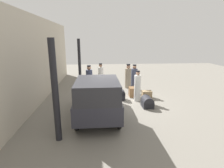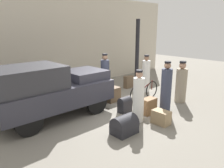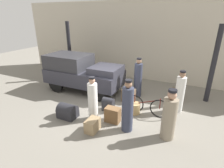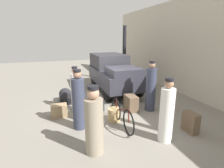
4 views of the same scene
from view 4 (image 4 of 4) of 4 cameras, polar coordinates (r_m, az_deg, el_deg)
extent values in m
plane|color=gray|center=(7.20, -2.04, -7.06)|extent=(30.00, 30.00, 0.00)
cube|color=beige|center=(8.78, 24.63, 10.72)|extent=(16.00, 0.15, 4.50)
cylinder|color=black|center=(10.88, 4.03, 9.63)|extent=(0.21, 0.21, 3.37)
cylinder|color=black|center=(8.18, 8.80, -1.48)|extent=(0.81, 0.12, 0.81)
cylinder|color=black|center=(7.59, -1.91, -2.62)|extent=(0.81, 0.12, 0.81)
cylinder|color=black|center=(10.30, 2.56, 2.13)|extent=(0.81, 0.12, 0.81)
cylinder|color=black|center=(9.84, -6.09, 1.44)|extent=(0.81, 0.12, 0.81)
cube|color=#2D2D38|center=(8.84, 0.67, 2.43)|extent=(3.90, 1.75, 0.70)
cube|color=#2D2D33|center=(9.54, -1.11, 7.64)|extent=(2.14, 1.61, 0.70)
cube|color=#2D2D38|center=(7.58, 3.93, 4.20)|extent=(1.36, 1.37, 0.32)
torus|color=black|center=(5.08, 5.41, -12.43)|extent=(0.75, 0.04, 0.75)
torus|color=black|center=(5.91, 1.40, -8.27)|extent=(0.75, 0.04, 0.75)
cylinder|color=#591914|center=(5.41, 3.27, -8.43)|extent=(1.01, 0.04, 0.40)
cylinder|color=#591914|center=(5.83, 1.41, -6.52)|extent=(0.04, 0.04, 0.39)
cylinder|color=#591914|center=(4.98, 5.47, -10.28)|extent=(0.04, 0.04, 0.42)
cylinder|color=tan|center=(5.90, 0.67, -9.94)|extent=(0.42, 0.42, 0.44)
cylinder|color=white|center=(6.66, -11.74, -2.67)|extent=(0.35, 0.35, 1.44)
sphere|color=tan|center=(6.46, -12.13, 4.36)|extent=(0.22, 0.22, 0.22)
cylinder|color=black|center=(6.44, -12.18, 5.34)|extent=(0.21, 0.21, 0.06)
cylinder|color=white|center=(4.85, 17.35, -9.75)|extent=(0.37, 0.37, 1.47)
sphere|color=#936B51|center=(4.57, 18.17, -0.02)|extent=(0.23, 0.23, 0.23)
cylinder|color=black|center=(4.54, 18.29, 1.40)|extent=(0.22, 0.22, 0.06)
cylinder|color=#33384C|center=(6.68, 12.50, -1.85)|extent=(0.37, 0.37, 1.62)
sphere|color=#936B51|center=(6.48, 12.96, 5.99)|extent=(0.23, 0.23, 0.23)
cylinder|color=black|center=(6.46, 13.03, 7.03)|extent=(0.22, 0.22, 0.06)
cylinder|color=gray|center=(4.23, -5.82, -13.67)|extent=(0.44, 0.44, 1.37)
sphere|color=tan|center=(3.90, -6.14, -3.07)|extent=(0.27, 0.27, 0.27)
cylinder|color=black|center=(3.86, -6.19, -1.12)|extent=(0.26, 0.26, 0.07)
cylinder|color=#33384C|center=(5.33, -10.81, -6.46)|extent=(0.38, 0.38, 1.56)
sphere|color=#936B51|center=(5.08, -11.31, 3.00)|extent=(0.23, 0.23, 0.23)
cylinder|color=black|center=(5.05, -11.38, 4.33)|extent=(0.22, 0.22, 0.06)
cube|color=brown|center=(6.15, -9.23, -8.42)|extent=(0.54, 0.34, 0.56)
cube|color=#937A56|center=(6.46, -16.85, -8.32)|extent=(0.36, 0.54, 0.44)
cube|color=#232328|center=(6.77, -4.34, -6.74)|extent=(0.46, 0.31, 0.41)
cylinder|color=#232328|center=(6.70, -4.38, -5.12)|extent=(0.46, 0.31, 0.31)
cube|color=brown|center=(5.71, 24.27, -11.34)|extent=(0.49, 0.24, 0.60)
cube|color=brown|center=(6.69, 6.23, -6.21)|extent=(0.58, 0.37, 0.59)
cube|color=#232328|center=(7.72, -14.78, -4.88)|extent=(0.71, 0.53, 0.29)
cylinder|color=#232328|center=(7.67, -14.85, -3.86)|extent=(0.71, 0.53, 0.53)
camera|label=1|loc=(15.67, -8.96, 17.10)|focal=28.00mm
camera|label=2|loc=(11.95, -37.49, 13.42)|focal=35.00mm
camera|label=3|loc=(5.34, -73.95, 14.92)|focal=28.00mm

